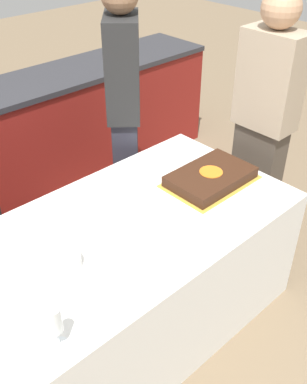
# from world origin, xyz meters

# --- Properties ---
(ground_plane) EXTENTS (14.00, 14.00, 0.00)m
(ground_plane) POSITION_xyz_m (0.00, 0.00, 0.00)
(ground_plane) COLOR #7A664C
(dining_table) EXTENTS (2.19, 0.96, 0.74)m
(dining_table) POSITION_xyz_m (0.00, 0.00, 0.37)
(dining_table) COLOR silver
(dining_table) RESTS_ON ground_plane
(cake) EXTENTS (0.51, 0.34, 0.07)m
(cake) POSITION_xyz_m (0.80, -0.04, 0.77)
(cake) COLOR gold
(cake) RESTS_ON dining_table
(plate_stack) EXTENTS (0.20, 0.20, 0.06)m
(plate_stack) POSITION_xyz_m (-0.19, -0.03, 0.77)
(plate_stack) COLOR white
(plate_stack) RESTS_ON dining_table
(wine_glass) EXTENTS (0.07, 0.07, 0.19)m
(wine_glass) POSITION_xyz_m (-0.42, -0.38, 0.86)
(wine_glass) COLOR white
(wine_glass) RESTS_ON dining_table
(side_plate_near_cake) EXTENTS (0.22, 0.22, 0.00)m
(side_plate_near_cake) POSITION_xyz_m (0.77, 0.27, 0.74)
(side_plate_near_cake) COLOR white
(side_plate_near_cake) RESTS_ON dining_table
(utensil_pile) EXTENTS (0.17, 0.10, 0.02)m
(utensil_pile) POSITION_xyz_m (0.13, -0.34, 0.75)
(utensil_pile) COLOR white
(utensil_pile) RESTS_ON dining_table
(person_cutting_cake) EXTENTS (0.39, 0.41, 1.72)m
(person_cutting_cake) POSITION_xyz_m (0.80, 0.70, 0.90)
(person_cutting_cake) COLOR #282833
(person_cutting_cake) RESTS_ON ground_plane
(person_seated_right) EXTENTS (0.22, 0.36, 1.69)m
(person_seated_right) POSITION_xyz_m (1.32, 0.00, 0.89)
(person_seated_right) COLOR #4C4238
(person_seated_right) RESTS_ON ground_plane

